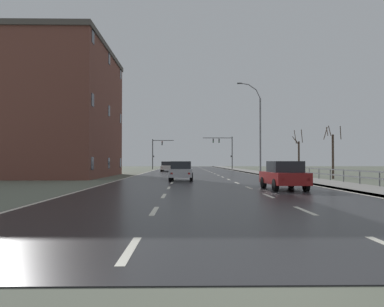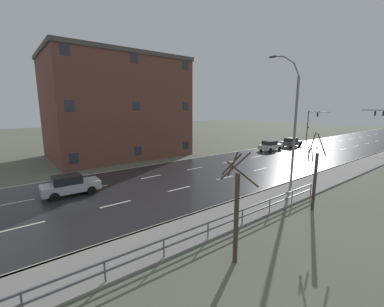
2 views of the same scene
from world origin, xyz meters
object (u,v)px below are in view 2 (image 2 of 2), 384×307
car_distant (291,142)px  brick_building (117,107)px  street_lamp_midground (293,123)px  car_far_left (270,146)px  car_mid_centre (70,185)px  traffic_signal_left (311,121)px

car_distant → brick_building: bearing=-114.4°
street_lamp_midground → brick_building: (-22.79, -5.97, 1.31)m
car_far_left → street_lamp_midground: bearing=-51.5°
street_lamp_midground → car_distant: (-11.71, 20.23, -4.55)m
car_far_left → brick_building: bearing=-120.3°
car_mid_centre → car_distant: (-2.61, 35.61, 0.00)m
brick_building → car_distant: bearing=67.1°
car_mid_centre → brick_building: size_ratio=0.24×
street_lamp_midground → traffic_signal_left: bearing=114.3°
traffic_signal_left → car_distant: 12.79m
street_lamp_midground → car_far_left: street_lamp_midground is taller
car_mid_centre → car_far_left: size_ratio=1.00×
traffic_signal_left → car_distant: (2.87, -12.07, -3.11)m
street_lamp_midground → car_far_left: (-11.64, 14.04, -4.55)m
traffic_signal_left → car_far_left: bearing=-80.8°
car_distant → traffic_signal_left: bearing=101.9°
car_distant → car_far_left: size_ratio=1.00×
car_distant → street_lamp_midground: bearing=-61.4°
car_mid_centre → brick_building: 17.62m
car_far_left → brick_building: (-11.15, -20.00, 5.87)m
car_mid_centre → car_distant: same height
car_far_left → car_distant: bearing=89.4°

